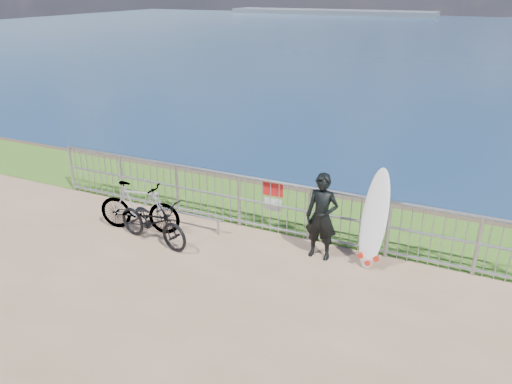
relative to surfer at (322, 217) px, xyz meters
The scene contains 8 objects.
grass_strip 2.29m from the surfer, 131.07° to the left, with size 120.00×120.00×0.00m, color #32601A.
seascape 153.29m from the surfer, 107.14° to the left, with size 260.00×260.00×5.00m.
railing 1.50m from the surfer, 159.48° to the left, with size 10.06×0.10×1.13m.
surfer is the anchor object (origin of this frame).
surfboard 0.91m from the surfer, ahead, with size 0.56×0.52×1.81m.
bicycle_near 3.21m from the surfer, 164.61° to the right, with size 0.60×1.72×0.91m, color black.
bicycle_far 3.67m from the surfer, behind, with size 0.49×1.73×1.04m, color black.
bike_rack 2.88m from the surfer, behind, with size 1.65×0.05×0.35m.
Camera 1 is at (3.76, -6.67, 4.63)m, focal length 35.00 mm.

